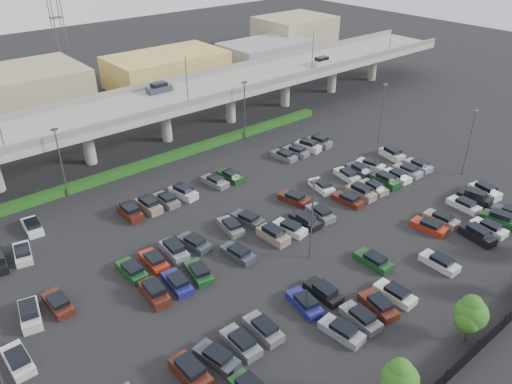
# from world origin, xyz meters

# --- Properties ---
(ground) EXTENTS (280.00, 280.00, 0.00)m
(ground) POSITION_xyz_m (0.00, 0.00, 0.00)
(ground) COLOR black
(overpass) EXTENTS (150.00, 13.00, 15.80)m
(overpass) POSITION_xyz_m (-0.17, 32.01, 6.97)
(overpass) COLOR gray
(overpass) RESTS_ON ground
(hedge) EXTENTS (66.00, 1.60, 1.10)m
(hedge) POSITION_xyz_m (0.00, 25.00, 0.55)
(hedge) COLOR #193E12
(hedge) RESTS_ON ground
(fence) EXTENTS (70.00, 0.10, 2.00)m
(fence) POSITION_xyz_m (-0.05, -28.00, 0.90)
(fence) COLOR black
(fence) RESTS_ON ground
(tree_row) EXTENTS (65.07, 3.66, 5.94)m
(tree_row) POSITION_xyz_m (0.70, -26.53, 3.52)
(tree_row) COLOR #332316
(tree_row) RESTS_ON ground
(parked_cars) EXTENTS (62.95, 41.61, 1.67)m
(parked_cars) POSITION_xyz_m (-0.10, -3.37, 0.61)
(parked_cars) COLOR gray
(parked_cars) RESTS_ON ground
(light_poles) EXTENTS (66.90, 48.38, 10.30)m
(light_poles) POSITION_xyz_m (-4.13, 2.00, 6.24)
(light_poles) COLOR #47464B
(light_poles) RESTS_ON ground
(distant_buildings) EXTENTS (138.00, 24.00, 9.00)m
(distant_buildings) POSITION_xyz_m (12.38, 61.81, 3.74)
(distant_buildings) COLOR gray
(distant_buildings) RESTS_ON ground
(comm_tower) EXTENTS (2.40, 2.40, 30.00)m
(comm_tower) POSITION_xyz_m (4.00, 74.00, 15.61)
(comm_tower) COLOR #47464B
(comm_tower) RESTS_ON ground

